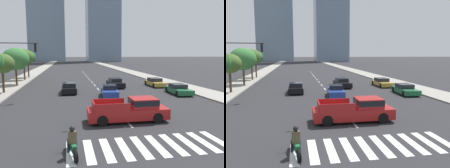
% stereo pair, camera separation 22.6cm
% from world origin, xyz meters
% --- Properties ---
extents(sidewalk_east, '(4.00, 260.00, 0.15)m').
position_xyz_m(sidewalk_east, '(12.63, 30.00, 0.07)').
color(sidewalk_east, gray).
rests_on(sidewalk_east, ground).
extents(sidewalk_west, '(4.00, 260.00, 0.15)m').
position_xyz_m(sidewalk_west, '(-12.63, 30.00, 0.07)').
color(sidewalk_west, gray).
rests_on(sidewalk_west, ground).
extents(crosswalk_near, '(8.55, 2.96, 0.01)m').
position_xyz_m(crosswalk_near, '(-0.00, 5.78, 0.00)').
color(crosswalk_near, silver).
rests_on(crosswalk_near, ground).
extents(lane_divider_center, '(0.14, 50.00, 0.01)m').
position_xyz_m(lane_divider_center, '(0.00, 33.78, 0.00)').
color(lane_divider_center, silver).
rests_on(lane_divider_center, ground).
extents(motorcycle_lead, '(0.72, 2.12, 1.49)m').
position_xyz_m(motorcycle_lead, '(-3.98, 5.41, 0.58)').
color(motorcycle_lead, black).
rests_on(motorcycle_lead, ground).
extents(pickup_truck, '(5.76, 2.03, 1.67)m').
position_xyz_m(pickup_truck, '(0.35, 10.32, 0.81)').
color(pickup_truck, maroon).
rests_on(pickup_truck, ground).
extents(sedan_blue_0, '(2.16, 4.47, 1.32)m').
position_xyz_m(sedan_blue_0, '(0.52, 19.92, 0.61)').
color(sedan_blue_0, navy).
rests_on(sedan_blue_0, ground).
extents(sedan_black_1, '(1.85, 4.24, 1.30)m').
position_xyz_m(sedan_black_1, '(-3.95, 23.32, 0.60)').
color(sedan_black_1, black).
rests_on(sedan_black_1, ground).
extents(sedan_black_2, '(2.00, 4.64, 1.31)m').
position_xyz_m(sedan_black_2, '(2.71, 26.97, 0.61)').
color(sedan_black_2, black).
rests_on(sedan_black_2, ground).
extents(sedan_gold_3, '(1.95, 4.79, 1.22)m').
position_xyz_m(sedan_gold_3, '(8.91, 27.05, 0.57)').
color(sedan_gold_3, '#B28E38').
rests_on(sedan_gold_3, ground).
extents(sedan_green_4, '(2.13, 4.71, 1.21)m').
position_xyz_m(sedan_green_4, '(9.11, 20.08, 0.56)').
color(sedan_green_4, '#1E6038').
rests_on(sedan_green_4, ground).
extents(traffic_signal_far, '(4.70, 0.28, 6.17)m').
position_xyz_m(traffic_signal_far, '(-9.84, 19.48, 4.37)').
color(traffic_signal_far, '#333335').
rests_on(traffic_signal_far, sidewalk_west).
extents(street_tree_second, '(2.84, 2.84, 4.75)m').
position_xyz_m(street_tree_second, '(-11.83, 24.32, 3.67)').
color(street_tree_second, '#4C3823').
rests_on(street_tree_second, sidewalk_west).
extents(street_tree_third, '(4.02, 4.02, 5.63)m').
position_xyz_m(street_tree_third, '(-11.83, 31.63, 4.07)').
color(street_tree_third, '#4C3823').
rests_on(street_tree_third, sidewalk_west).
extents(street_tree_fourth, '(3.32, 3.32, 5.60)m').
position_xyz_m(street_tree_fourth, '(-11.83, 38.36, 4.32)').
color(street_tree_fourth, '#4C3823').
rests_on(street_tree_fourth, sidewalk_west).
extents(street_tree_fifth, '(3.00, 3.00, 5.34)m').
position_xyz_m(street_tree_fifth, '(-11.83, 42.81, 4.18)').
color(street_tree_fifth, '#4C3823').
rests_on(street_tree_fifth, sidewalk_west).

